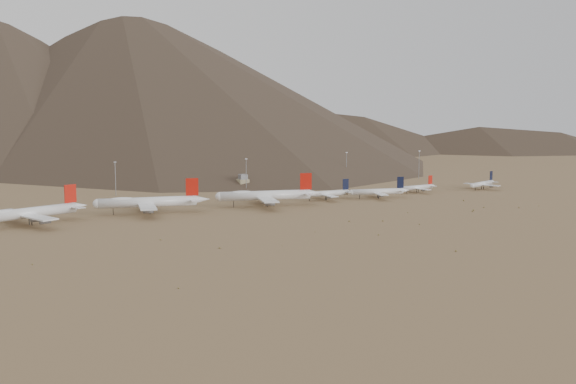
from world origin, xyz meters
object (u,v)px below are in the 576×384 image
widebody_centre (148,202)px  narrowbody_b (379,192)px  narrowbody_a (327,193)px  widebody_west (29,213)px  widebody_east (266,195)px  control_tower (243,183)px

widebody_centre → narrowbody_b: size_ratio=1.57×
widebody_centre → narrowbody_b: widebody_centre is taller
narrowbody_a → narrowbody_b: size_ratio=0.96×
widebody_centre → narrowbody_b: bearing=9.9°
widebody_west → narrowbody_b: 243.10m
widebody_east → control_tower: widebody_east is taller
widebody_west → widebody_centre: (73.16, 9.82, 0.20)m
widebody_west → narrowbody_b: bearing=-19.7°
narrowbody_b → narrowbody_a: bearing=178.8°
control_tower → narrowbody_b: bearing=-56.1°
widebody_centre → control_tower: size_ratio=6.01×
widebody_east → narrowbody_a: (52.46, 7.88, -2.85)m
narrowbody_a → control_tower: size_ratio=3.66×
widebody_east → control_tower: bearing=89.5°
widebody_centre → control_tower: (104.95, 87.85, -2.19)m
narrowbody_b → control_tower: 116.40m
narrowbody_a → narrowbody_b: 39.49m
widebody_west → widebody_east: (152.57, 3.73, 0.26)m
widebody_west → narrowbody_a: (205.03, 11.61, -2.60)m
narrowbody_b → widebody_east: bearing=-167.4°
widebody_west → narrowbody_b: (243.08, 1.09, -2.29)m
narrowbody_a → narrowbody_b: (38.06, -10.52, 0.30)m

